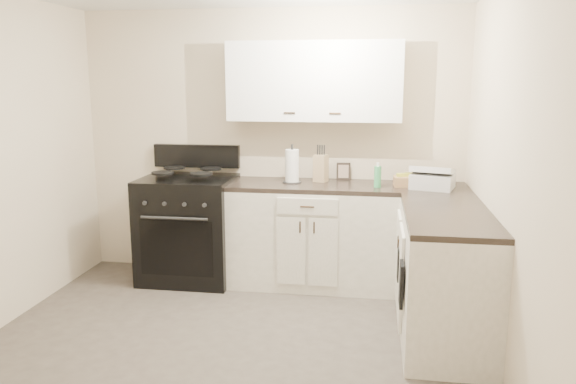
# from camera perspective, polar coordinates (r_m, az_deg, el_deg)

# --- Properties ---
(floor) EXTENTS (3.60, 3.60, 0.00)m
(floor) POSITION_cam_1_polar(r_m,az_deg,el_deg) (4.01, -6.52, -16.31)
(floor) COLOR #473F38
(floor) RESTS_ON ground
(wall_back) EXTENTS (3.60, 0.00, 3.60)m
(wall_back) POSITION_cam_1_polar(r_m,az_deg,el_deg) (5.34, -1.75, 4.83)
(wall_back) COLOR beige
(wall_back) RESTS_ON ground
(wall_right) EXTENTS (0.00, 3.60, 3.60)m
(wall_right) POSITION_cam_1_polar(r_m,az_deg,el_deg) (3.57, 22.09, 0.74)
(wall_right) COLOR beige
(wall_right) RESTS_ON ground
(wall_front) EXTENTS (3.60, 0.00, 3.60)m
(wall_front) POSITION_cam_1_polar(r_m,az_deg,el_deg) (1.98, -21.19, -7.24)
(wall_front) COLOR beige
(wall_front) RESTS_ON ground
(base_cabinets_back) EXTENTS (1.55, 0.60, 0.90)m
(base_cabinets_back) POSITION_cam_1_polar(r_m,az_deg,el_deg) (5.14, 2.36, -4.52)
(base_cabinets_back) COLOR white
(base_cabinets_back) RESTS_ON floor
(base_cabinets_right) EXTENTS (0.60, 1.90, 0.90)m
(base_cabinets_right) POSITION_cam_1_polar(r_m,az_deg,el_deg) (4.53, 15.17, -7.16)
(base_cabinets_right) COLOR white
(base_cabinets_right) RESTS_ON floor
(countertop_back) EXTENTS (1.55, 0.60, 0.04)m
(countertop_back) POSITION_cam_1_polar(r_m,az_deg,el_deg) (5.04, 2.41, 0.63)
(countertop_back) COLOR black
(countertop_back) RESTS_ON base_cabinets_back
(countertop_right) EXTENTS (0.60, 1.90, 0.04)m
(countertop_right) POSITION_cam_1_polar(r_m,az_deg,el_deg) (4.40, 15.49, -1.34)
(countertop_right) COLOR black
(countertop_right) RESTS_ON base_cabinets_right
(upper_cabinets) EXTENTS (1.55, 0.30, 0.70)m
(upper_cabinets) POSITION_cam_1_polar(r_m,az_deg,el_deg) (5.10, 2.69, 11.16)
(upper_cabinets) COLOR white
(upper_cabinets) RESTS_ON wall_back
(stove) EXTENTS (0.84, 0.72, 1.02)m
(stove) POSITION_cam_1_polar(r_m,az_deg,el_deg) (5.36, -9.99, -3.92)
(stove) COLOR black
(stove) RESTS_ON floor
(knife_block) EXTENTS (0.14, 0.13, 0.25)m
(knife_block) POSITION_cam_1_polar(r_m,az_deg,el_deg) (5.12, 3.35, 2.42)
(knife_block) COLOR tan
(knife_block) RESTS_ON countertop_back
(paper_towel) EXTENTS (0.15, 0.15, 0.30)m
(paper_towel) POSITION_cam_1_polar(r_m,az_deg,el_deg) (5.06, 0.41, 2.64)
(paper_towel) COLOR white
(paper_towel) RESTS_ON countertop_back
(soap_bottle) EXTENTS (0.08, 0.08, 0.18)m
(soap_bottle) POSITION_cam_1_polar(r_m,az_deg,el_deg) (4.91, 9.09, 1.54)
(soap_bottle) COLOR #41A962
(soap_bottle) RESTS_ON countertop_back
(picture_frame) EXTENTS (0.13, 0.05, 0.16)m
(picture_frame) POSITION_cam_1_polar(r_m,az_deg,el_deg) (5.24, 5.65, 2.11)
(picture_frame) COLOR black
(picture_frame) RESTS_ON countertop_back
(wicker_basket) EXTENTS (0.27, 0.19, 0.09)m
(wicker_basket) POSITION_cam_1_polar(r_m,az_deg,el_deg) (5.01, 12.18, 1.05)
(wicker_basket) COLOR tan
(wicker_basket) RESTS_ON countertop_right
(countertop_grill) EXTENTS (0.42, 0.40, 0.13)m
(countertop_grill) POSITION_cam_1_polar(r_m,az_deg,el_deg) (4.97, 14.47, 1.10)
(countertop_grill) COLOR silver
(countertop_grill) RESTS_ON countertop_right
(oven_mitt_near) EXTENTS (0.02, 0.17, 0.30)m
(oven_mitt_near) POSITION_cam_1_polar(r_m,az_deg,el_deg) (3.89, 11.44, -9.17)
(oven_mitt_near) COLOR black
(oven_mitt_near) RESTS_ON base_cabinets_right
(oven_mitt_far) EXTENTS (0.02, 0.14, 0.24)m
(oven_mitt_far) POSITION_cam_1_polar(r_m,az_deg,el_deg) (4.31, 11.18, -7.24)
(oven_mitt_far) COLOR black
(oven_mitt_far) RESTS_ON base_cabinets_right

